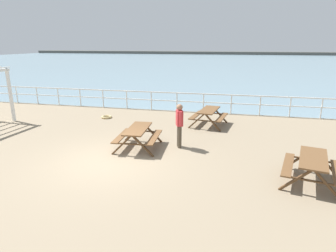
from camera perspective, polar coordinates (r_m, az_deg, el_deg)
The scene contains 9 objects.
ground_plane at distance 9.91m, azimuth -11.54°, elevation -7.36°, with size 30.00×24.00×0.20m, color gray.
sea_band at distance 61.22m, azimuth 9.46°, elevation 12.42°, with size 142.00×90.00×0.01m, color gray.
distant_shoreline at distance 104.12m, azimuth 11.09°, elevation 13.81°, with size 142.00×6.00×1.80m, color #4C4C47.
seaward_railing at distance 16.73m, azimuth -0.81°, elevation 5.61°, with size 23.07×0.07×1.08m.
picnic_table_near_left at distance 10.72m, azimuth -6.00°, elevation -1.38°, with size 1.65×1.89×0.80m.
picnic_table_near_right at distance 13.77m, azimuth 8.11°, elevation 2.50°, with size 1.77×2.01×0.80m.
picnic_table_mid_centre at distance 8.95m, azimuth 26.79°, elevation -6.74°, with size 1.87×2.09×0.80m.
visitor at distance 10.64m, azimuth 2.28°, elevation 0.61°, with size 0.33×0.50×1.66m.
rope_coil at distance 15.45m, azimuth -12.10°, elevation 1.78°, with size 0.55×0.55×0.11m, color tan.
Camera 1 is at (3.91, -8.23, 3.81)m, focal length 30.70 mm.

